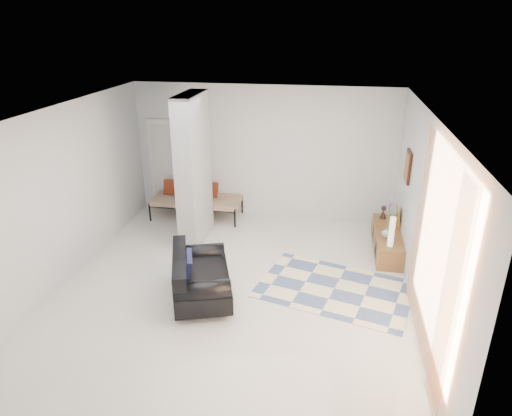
# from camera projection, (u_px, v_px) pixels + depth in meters

# --- Properties ---
(floor) EXTENTS (6.00, 6.00, 0.00)m
(floor) POSITION_uv_depth(u_px,v_px,m) (234.00, 286.00, 7.37)
(floor) COLOR white
(floor) RESTS_ON ground
(ceiling) EXTENTS (6.00, 6.00, 0.00)m
(ceiling) POSITION_uv_depth(u_px,v_px,m) (230.00, 113.00, 6.29)
(ceiling) COLOR white
(ceiling) RESTS_ON wall_back
(wall_back) EXTENTS (6.00, 0.00, 6.00)m
(wall_back) POSITION_uv_depth(u_px,v_px,m) (264.00, 153.00, 9.56)
(wall_back) COLOR silver
(wall_back) RESTS_ON ground
(wall_front) EXTENTS (6.00, 0.00, 6.00)m
(wall_front) POSITION_uv_depth(u_px,v_px,m) (159.00, 331.00, 4.10)
(wall_front) COLOR silver
(wall_front) RESTS_ON ground
(wall_left) EXTENTS (0.00, 6.00, 6.00)m
(wall_left) POSITION_uv_depth(u_px,v_px,m) (64.00, 195.00, 7.27)
(wall_left) COLOR silver
(wall_left) RESTS_ON ground
(wall_right) EXTENTS (0.00, 6.00, 6.00)m
(wall_right) POSITION_uv_depth(u_px,v_px,m) (424.00, 219.00, 6.39)
(wall_right) COLOR silver
(wall_right) RESTS_ON ground
(partition_column) EXTENTS (0.35, 1.20, 2.80)m
(partition_column) POSITION_uv_depth(u_px,v_px,m) (194.00, 170.00, 8.46)
(partition_column) COLOR #9EA2A5
(partition_column) RESTS_ON floor
(hallway_door) EXTENTS (0.85, 0.06, 2.04)m
(hallway_door) POSITION_uv_depth(u_px,v_px,m) (169.00, 166.00, 10.01)
(hallway_door) COLOR white
(hallway_door) RESTS_ON floor
(curtain) EXTENTS (0.00, 2.55, 2.55)m
(curtain) POSITION_uv_depth(u_px,v_px,m) (433.00, 254.00, 5.34)
(curtain) COLOR #FF9143
(curtain) RESTS_ON wall_right
(wall_art) EXTENTS (0.04, 0.45, 0.55)m
(wall_art) POSITION_uv_depth(u_px,v_px,m) (408.00, 166.00, 7.85)
(wall_art) COLOR black
(wall_art) RESTS_ON wall_right
(media_console) EXTENTS (0.45, 1.61, 0.80)m
(media_console) POSITION_uv_depth(u_px,v_px,m) (387.00, 241.00, 8.44)
(media_console) COLOR brown
(media_console) RESTS_ON floor
(loveseat) EXTENTS (1.22, 1.60, 0.76)m
(loveseat) POSITION_uv_depth(u_px,v_px,m) (198.00, 277.00, 6.94)
(loveseat) COLOR silver
(loveseat) RESTS_ON floor
(daybed) EXTENTS (1.89, 0.81, 0.77)m
(daybed) POSITION_uv_depth(u_px,v_px,m) (196.00, 199.00, 9.83)
(daybed) COLOR black
(daybed) RESTS_ON floor
(area_rug) EXTENTS (2.67, 2.11, 0.01)m
(area_rug) POSITION_uv_depth(u_px,v_px,m) (334.00, 289.00, 7.29)
(area_rug) COLOR #EFE8B7
(area_rug) RESTS_ON floor
(cylinder_lamp) EXTENTS (0.10, 0.10, 0.54)m
(cylinder_lamp) POSITION_uv_depth(u_px,v_px,m) (392.00, 232.00, 7.71)
(cylinder_lamp) COLOR white
(cylinder_lamp) RESTS_ON media_console
(bronze_figurine) EXTENTS (0.13, 0.13, 0.25)m
(bronze_figurine) POSITION_uv_depth(u_px,v_px,m) (383.00, 212.00, 8.85)
(bronze_figurine) COLOR black
(bronze_figurine) RESTS_ON media_console
(vase) EXTENTS (0.19, 0.19, 0.19)m
(vase) POSITION_uv_depth(u_px,v_px,m) (387.00, 232.00, 8.09)
(vase) COLOR white
(vase) RESTS_ON media_console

